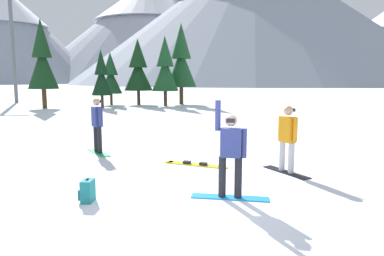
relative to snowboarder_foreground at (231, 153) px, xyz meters
The scene contains 16 objects.
ground_plane 1.43m from the snowboarder_foreground, 136.23° to the right, with size 800.00×800.00×0.00m, color silver.
snowboarder_foreground is the anchor object (origin of this frame).
snowboarder_midground 2.56m from the snowboarder_foreground, 47.13° to the left, with size 0.90×1.42×1.73m.
snowboarder_background 5.81m from the snowboarder_foreground, 128.73° to the left, with size 1.03×1.40×1.79m.
loose_snowboard_far_spare 2.98m from the snowboarder_foreground, 101.41° to the left, with size 1.84×1.05×0.09m.
backpack_teal 2.91m from the snowboarder_foreground, behind, with size 0.29×0.34×0.47m.
pine_tree_twin 24.66m from the snowboarder_foreground, 94.88° to the left, with size 2.36×2.36×6.14m.
pine_tree_short 27.08m from the snowboarder_foreground, 105.37° to the left, with size 2.08×2.08×4.84m.
pine_tree_slender 23.96m from the snowboarder_foreground, 107.80° to the left, with size 1.71×1.71×4.82m.
pine_tree_young 26.82m from the snowboarder_foreground, 91.38° to the left, with size 2.85×2.85×7.57m.
pine_tree_leaning 25.77m from the snowboarder_foreground, 117.96° to the left, with size 2.40×2.40×7.25m.
pine_tree_broad 26.72m from the snowboarder_foreground, 100.05° to the left, with size 2.64×2.64×6.08m.
ski_lift_tower 35.09m from the snowboarder_foreground, 120.39° to the left, with size 3.77×0.36×10.78m.
peak_central_summit 227.36m from the snowboarder_foreground, 116.00° to the left, with size 106.17×106.17×53.93m.
peak_north_spur 252.24m from the snowboarder_foreground, 94.80° to the left, with size 168.22×168.22×69.54m.
peak_east_ridge 185.83m from the snowboarder_foreground, 77.87° to the left, with size 185.41×185.41×69.03m.
Camera 1 is at (-0.27, -6.01, 2.39)m, focal length 32.71 mm.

